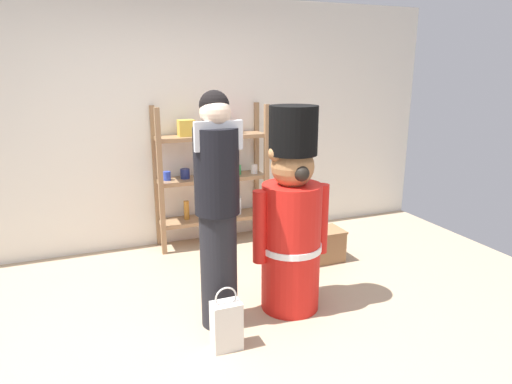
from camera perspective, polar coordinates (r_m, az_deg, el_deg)
name	(u,v)px	position (r m, az deg, el deg)	size (l,w,h in m)	color
ground_plane	(230,346)	(3.36, -3.24, -18.75)	(6.40, 6.40, 0.00)	tan
back_wall	(162,125)	(4.96, -11.71, 8.21)	(6.40, 0.12, 2.60)	silver
merchandise_shelf	(211,174)	(4.94, -5.64, 2.25)	(1.21, 0.35, 1.52)	#93704C
teddy_bear_guard	(291,221)	(3.54, 4.47, -3.64)	(0.64, 0.48, 1.62)	red
person_shopper	(217,208)	(3.25, -4.86, -1.97)	(0.34, 0.32, 1.74)	black
shopping_bag	(226,325)	(3.25, -3.72, -16.27)	(0.20, 0.14, 0.46)	silver
display_crate	(320,245)	(4.64, 8.04, -6.63)	(0.45, 0.30, 0.32)	olive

